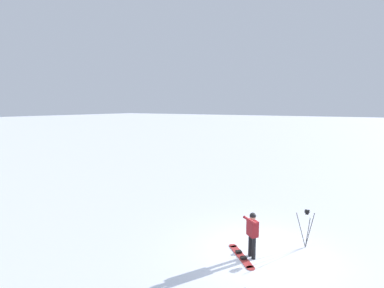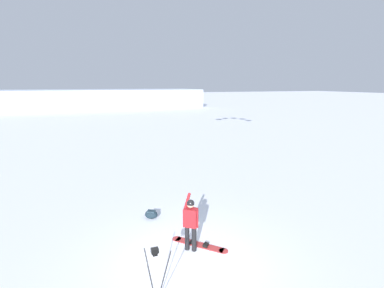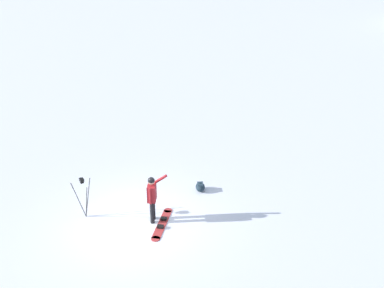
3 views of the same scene
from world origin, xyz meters
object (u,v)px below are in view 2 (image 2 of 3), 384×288
Objects in this scene: snowboard at (199,244)px; gear_bag_large at (151,214)px; snowboarder at (191,220)px; camera_tripod at (155,266)px.

snowboard is 2.42× the size of gear_bag_large.
snowboarder is at bearing -66.72° from snowboard.
snowboarder is 2.61m from gear_bag_large.
snowboard is (-0.14, 0.33, -0.96)m from snowboarder.
snowboard is 0.97× the size of camera_tripod.
snowboarder is 2.83× the size of gear_bag_large.
camera_tripod reaches higher than snowboard.
snowboard is 2.80m from camera_tripod.
gear_bag_large is at bearing -154.74° from snowboard.
gear_bag_large is at bearing 169.85° from camera_tripod.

